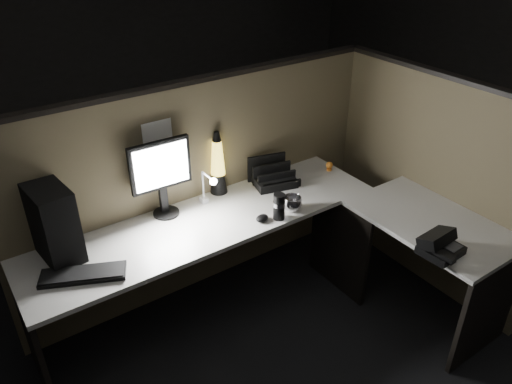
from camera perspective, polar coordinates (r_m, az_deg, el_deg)
floor at (r=3.29m, az=3.02°, el=-17.93°), size 6.00×6.00×0.00m
room_shell at (r=2.34m, az=4.10°, el=9.42°), size 6.00×6.00×6.00m
partition_back at (r=3.43m, az=-6.12°, el=0.34°), size 2.66×0.06×1.50m
partition_right at (r=3.67m, az=19.07°, el=0.92°), size 0.06×1.66×1.50m
desk at (r=3.13m, az=3.11°, el=-6.53°), size 2.60×1.60×0.73m
pc_tower at (r=2.96m, az=-22.49°, el=-2.88°), size 0.23×0.43×0.43m
monitor at (r=3.09m, az=-10.80°, el=2.35°), size 0.39×0.17×0.50m
keyboard at (r=2.83m, az=-19.14°, el=-8.91°), size 0.47×0.32×0.02m
mouse at (r=3.10m, az=0.70°, el=-3.00°), size 0.11×0.09×0.04m
clip_lamp at (r=3.19m, az=-5.46°, el=0.49°), size 0.05×0.19×0.24m
organizer at (r=3.50m, az=1.89°, el=1.75°), size 0.33×0.31×0.21m
lava_lamp at (r=3.34m, az=-4.37°, el=2.79°), size 0.12×0.12×0.44m
travel_mug at (r=3.09m, az=2.65°, el=-1.67°), size 0.08×0.08×0.17m
steel_mug at (r=3.20m, az=4.16°, el=-1.32°), size 0.14×0.14×0.10m
figurine at (r=3.71m, az=8.38°, el=3.05°), size 0.05×0.05×0.05m
pinned_paper at (r=3.08m, az=-11.11°, el=5.60°), size 0.19×0.00×0.27m
desk_phone at (r=3.00m, az=20.19°, el=-5.74°), size 0.23×0.24×0.13m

